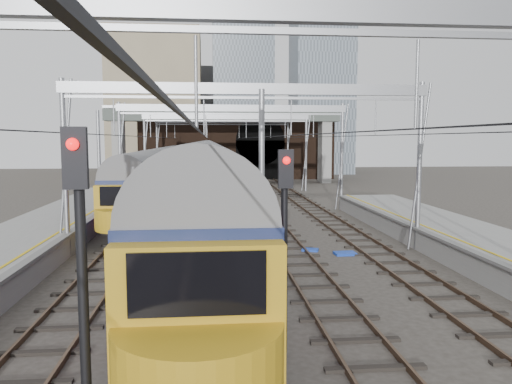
{
  "coord_description": "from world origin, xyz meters",
  "views": [
    {
      "loc": [
        -1.79,
        -14.93,
        5.3
      ],
      "look_at": [
        0.8,
        12.56,
        2.4
      ],
      "focal_mm": 35.0,
      "sensor_mm": 36.0,
      "label": 1
    }
  ],
  "objects": [
    {
      "name": "overbridge",
      "position": [
        0.0,
        46.0,
        7.27
      ],
      "size": [
        28.0,
        3.0,
        9.25
      ],
      "color": "gray",
      "rests_on": "ground"
    },
    {
      "name": "city_skyline",
      "position": [
        2.73,
        70.48,
        17.09
      ],
      "size": [
        37.5,
        27.5,
        60.0
      ],
      "color": "tan",
      "rests_on": "ground"
    },
    {
      "name": "signal_near_left",
      "position": [
        -3.93,
        -6.56,
        3.42
      ],
      "size": [
        0.4,
        0.49,
        5.51
      ],
      "rotation": [
        0.0,
        0.0,
        0.06
      ],
      "color": "black",
      "rests_on": "ground"
    },
    {
      "name": "train_second",
      "position": [
        -6.0,
        32.15,
        2.39
      ],
      "size": [
        2.65,
        45.92,
        4.6
      ],
      "color": "black",
      "rests_on": "ground"
    },
    {
      "name": "equip_cover_c",
      "position": [
        4.44,
        7.24,
        0.06
      ],
      "size": [
        1.0,
        0.73,
        0.11
      ],
      "primitive_type": "cube",
      "rotation": [
        0.0,
        0.0,
        0.04
      ],
      "color": "#193FBD",
      "rests_on": "ground"
    },
    {
      "name": "ground",
      "position": [
        0.0,
        0.0,
        0.0
      ],
      "size": [
        160.0,
        160.0,
        0.0
      ],
      "primitive_type": "plane",
      "color": "#38332D",
      "rests_on": "ground"
    },
    {
      "name": "tracks",
      "position": [
        0.0,
        15.0,
        0.02
      ],
      "size": [
        14.4,
        80.0,
        0.22
      ],
      "color": "#4C3828",
      "rests_on": "ground"
    },
    {
      "name": "signal_near_centre",
      "position": [
        0.03,
        -3.08,
        3.18
      ],
      "size": [
        0.36,
        0.47,
        5.07
      ],
      "rotation": [
        0.0,
        0.0,
        -0.03
      ],
      "color": "black",
      "rests_on": "ground"
    },
    {
      "name": "equip_cover_b",
      "position": [
        3.0,
        8.2,
        0.05
      ],
      "size": [
        0.9,
        0.75,
        0.09
      ],
      "primitive_type": "cube",
      "rotation": [
        0.0,
        0.0,
        -0.3
      ],
      "color": "#193FBD",
      "rests_on": "ground"
    },
    {
      "name": "train_main",
      "position": [
        -2.0,
        29.1,
        2.67
      ],
      "size": [
        3.11,
        71.78,
        5.24
      ],
      "color": "black",
      "rests_on": "ground"
    },
    {
      "name": "equip_cover_a",
      "position": [
        -1.63,
        -1.03,
        0.05
      ],
      "size": [
        0.88,
        0.63,
        0.1
      ],
      "primitive_type": "cube",
      "rotation": [
        0.0,
        0.0,
        0.01
      ],
      "color": "#193FBD",
      "rests_on": "ground"
    },
    {
      "name": "overhead_line",
      "position": [
        0.0,
        21.49,
        6.57
      ],
      "size": [
        16.8,
        80.0,
        8.0
      ],
      "color": "gray",
      "rests_on": "ground"
    },
    {
      "name": "retaining_wall",
      "position": [
        1.4,
        51.93,
        4.33
      ],
      "size": [
        28.0,
        2.75,
        9.0
      ],
      "color": "black",
      "rests_on": "ground"
    }
  ]
}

